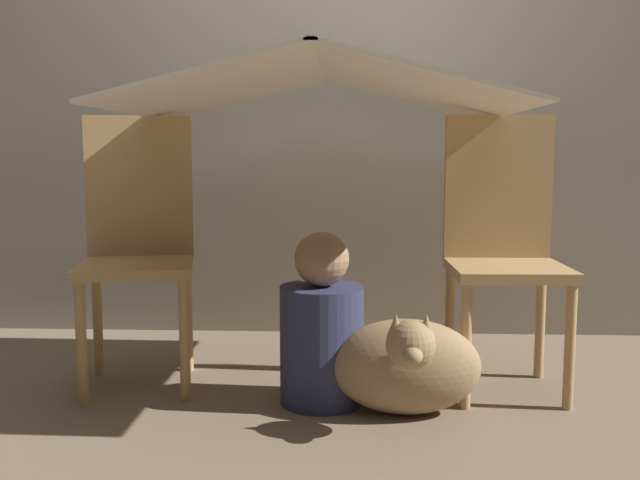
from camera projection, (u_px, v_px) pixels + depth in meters
ground_plane at (319, 399)px, 2.50m from camera, size 8.80×8.80×0.00m
wall_back at (328, 67)px, 3.30m from camera, size 7.00×0.05×2.50m
chair_left at (138, 239)px, 2.65m from camera, size 0.47×0.47×1.00m
chair_right at (503, 241)px, 2.59m from camera, size 0.41×0.41×1.00m
sheet_canopy at (320, 87)px, 2.47m from camera, size 1.33×1.11×0.18m
person_front at (322, 331)px, 2.44m from camera, size 0.29×0.29×0.59m
dog at (406, 364)px, 2.32m from camera, size 0.49×0.41×0.38m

